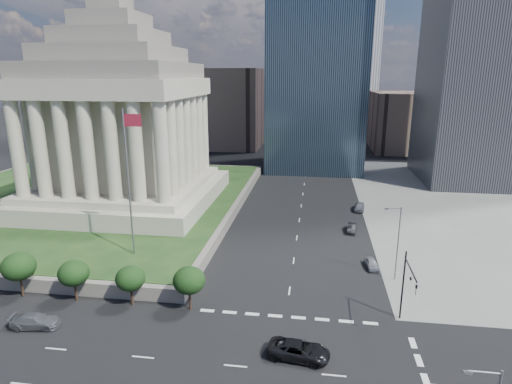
% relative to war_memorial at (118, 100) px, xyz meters
% --- Properties ---
extents(ground, '(500.00, 500.00, 0.00)m').
position_rel_war_memorial_xyz_m(ground, '(34.00, 52.00, -21.40)').
color(ground, black).
rests_on(ground, ground).
extents(plaza_terrace, '(66.00, 70.00, 1.80)m').
position_rel_war_memorial_xyz_m(plaza_terrace, '(-11.00, 2.00, -20.50)').
color(plaza_terrace, '#615B53').
rests_on(plaza_terrace, ground).
extents(plaza_lawn, '(64.00, 68.00, 0.10)m').
position_rel_war_memorial_xyz_m(plaza_lawn, '(-11.00, 2.00, -19.55)').
color(plaza_lawn, '#193314').
rests_on(plaza_lawn, plaza_terrace).
extents(war_memorial, '(34.00, 34.00, 39.00)m').
position_rel_war_memorial_xyz_m(war_memorial, '(0.00, 0.00, 0.00)').
color(war_memorial, '#A59E8A').
rests_on(war_memorial, plaza_lawn).
extents(flagpole, '(2.52, 0.24, 20.00)m').
position_rel_war_memorial_xyz_m(flagpole, '(12.17, -24.00, -8.29)').
color(flagpole, slate).
rests_on(flagpole, plaza_lawn).
extents(midrise_glass, '(26.00, 26.00, 60.00)m').
position_rel_war_memorial_xyz_m(midrise_glass, '(36.00, 47.00, 8.60)').
color(midrise_glass, black).
rests_on(midrise_glass, ground).
extents(building_filler_ne, '(20.00, 30.00, 20.00)m').
position_rel_war_memorial_xyz_m(building_filler_ne, '(66.00, 82.00, -11.40)').
color(building_filler_ne, brown).
rests_on(building_filler_ne, ground).
extents(building_filler_nw, '(24.00, 30.00, 28.00)m').
position_rel_war_memorial_xyz_m(building_filler_nw, '(4.00, 82.00, -7.40)').
color(building_filler_nw, brown).
rests_on(building_filler_nw, ground).
extents(traffic_signal_ne, '(0.30, 5.74, 8.00)m').
position_rel_war_memorial_xyz_m(traffic_signal_ne, '(46.50, -34.30, -16.15)').
color(traffic_signal_ne, black).
rests_on(traffic_signal_ne, ground).
extents(street_lamp_north, '(2.13, 0.22, 10.00)m').
position_rel_war_memorial_xyz_m(street_lamp_north, '(47.33, -23.00, -15.74)').
color(street_lamp_north, slate).
rests_on(street_lamp_north, ground).
extents(pickup_truck, '(3.40, 6.19, 1.64)m').
position_rel_war_memorial_xyz_m(pickup_truck, '(35.74, -40.96, -20.58)').
color(pickup_truck, black).
rests_on(pickup_truck, ground).
extents(suv_grey, '(5.40, 2.79, 1.50)m').
position_rel_war_memorial_xyz_m(suv_grey, '(7.71, -39.83, -20.65)').
color(suv_grey, '#54555B').
rests_on(suv_grey, ground).
extents(parked_sedan_near, '(3.87, 1.93, 1.27)m').
position_rel_war_memorial_xyz_m(parked_sedan_near, '(44.88, -19.87, -20.77)').
color(parked_sedan_near, '#96989E').
rests_on(parked_sedan_near, ground).
extents(parked_sedan_mid, '(1.91, 4.21, 1.34)m').
position_rel_war_memorial_xyz_m(parked_sedan_mid, '(43.19, -5.79, -20.73)').
color(parked_sedan_mid, black).
rests_on(parked_sedan_mid, ground).
extents(parked_sedan_far, '(2.48, 4.83, 1.57)m').
position_rel_war_memorial_xyz_m(parked_sedan_far, '(45.50, 6.49, -20.61)').
color(parked_sedan_far, slate).
rests_on(parked_sedan_far, ground).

